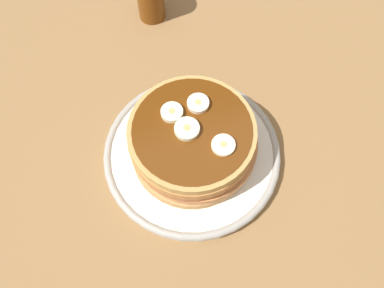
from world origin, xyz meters
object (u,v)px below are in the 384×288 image
at_px(banana_slice_0, 187,131).
at_px(banana_slice_3, 198,104).
at_px(pancake_stack, 194,142).
at_px(banana_slice_2, 223,145).
at_px(plate, 192,154).
at_px(banana_slice_1, 172,113).

height_order(banana_slice_0, banana_slice_3, same).
bearing_deg(pancake_stack, banana_slice_2, -138.36).
height_order(plate, banana_slice_2, banana_slice_2).
bearing_deg(pancake_stack, plate, 54.96).
xyz_separation_m(plate, banana_slice_0, (-0.00, 0.01, 0.08)).
distance_m(banana_slice_0, banana_slice_3, 0.04).
relative_size(banana_slice_1, banana_slice_2, 0.97).
height_order(banana_slice_0, banana_slice_1, same).
distance_m(pancake_stack, banana_slice_3, 0.06).
xyz_separation_m(pancake_stack, banana_slice_2, (-0.03, -0.03, 0.04)).
height_order(pancake_stack, banana_slice_1, banana_slice_1).
bearing_deg(pancake_stack, banana_slice_3, -23.75).
distance_m(plate, banana_slice_1, 0.09).
xyz_separation_m(plate, banana_slice_2, (-0.04, -0.03, 0.08)).
distance_m(banana_slice_1, banana_slice_2, 0.08).
bearing_deg(banana_slice_1, banana_slice_2, -141.51).
bearing_deg(banana_slice_1, banana_slice_3, -84.37).
bearing_deg(banana_slice_0, banana_slice_2, -129.64).
xyz_separation_m(banana_slice_1, banana_slice_2, (-0.07, -0.05, -0.00)).
bearing_deg(pancake_stack, banana_slice_0, 95.08).
xyz_separation_m(plate, banana_slice_3, (0.03, -0.02, 0.08)).
relative_size(plate, banana_slice_0, 7.85).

